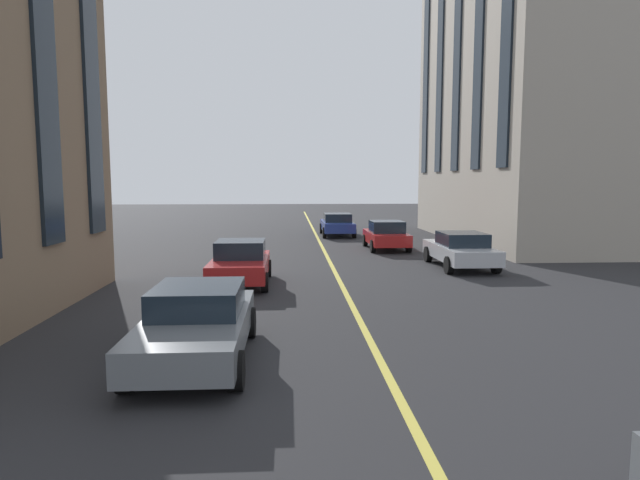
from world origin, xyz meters
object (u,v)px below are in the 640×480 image
car_red_mid (240,263)px  car_grey_trailing (197,323)px  car_blue_oncoming (337,224)px  car_silver_parked_a (460,249)px  car_red_parked_b (386,235)px

car_red_mid → car_grey_trailing: 7.39m
car_red_mid → car_blue_oncoming: bearing=-16.5°
car_grey_trailing → car_blue_oncoming: bearing=-11.6°
car_blue_oncoming → car_grey_trailing: bearing=168.4°
car_blue_oncoming → car_grey_trailing: (-22.62, 4.64, 0.00)m
car_silver_parked_a → car_grey_trailing: size_ratio=1.00×
car_red_parked_b → car_blue_oncoming: (6.73, 1.79, 0.00)m
car_blue_oncoming → car_red_mid: size_ratio=1.13×
car_red_mid → car_grey_trailing: bearing=179.0°
car_red_parked_b → car_silver_parked_a: bearing=-161.9°
car_red_parked_b → car_grey_trailing: 17.14m
car_silver_parked_a → car_grey_trailing: (-10.24, 8.27, 0.00)m
car_red_parked_b → car_blue_oncoming: size_ratio=0.89×
car_red_parked_b → car_red_mid: size_ratio=1.00×
car_blue_oncoming → car_red_mid: 15.89m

